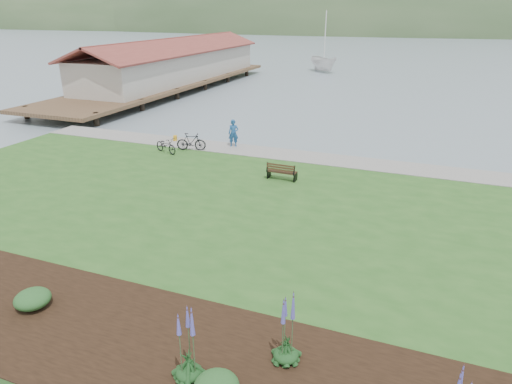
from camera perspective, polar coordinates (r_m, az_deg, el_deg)
ground at (r=20.61m, az=-1.18°, el=-1.81°), size 600.00×600.00×0.00m
lawn at (r=18.86m, az=-3.50°, el=-3.52°), size 34.00×20.00×0.40m
shoreline_path at (r=26.57m, az=4.52°, el=4.61°), size 34.00×2.20×0.03m
garden_bed at (r=11.75m, az=-6.21°, el=-20.29°), size 24.00×4.40×0.04m
far_hillside at (r=188.03m, az=26.47°, el=17.24°), size 580.00×80.00×38.00m
pier_pavilion at (r=52.86m, az=-10.22°, el=15.45°), size 8.00×36.00×5.40m
park_bench at (r=22.54m, az=3.21°, el=2.59°), size 1.46×0.62×0.90m
person at (r=27.99m, az=-2.84°, el=7.62°), size 0.84×0.70×1.98m
bicycle_a at (r=27.41m, az=-11.20°, el=5.77°), size 1.18×1.85×0.91m
bicycle_b at (r=27.61m, az=-8.11°, el=6.23°), size 0.98×1.82×1.06m
sailboat at (r=67.34m, az=8.40°, el=14.62°), size 13.99×14.00×25.88m
pannier at (r=29.94m, az=-10.08°, el=6.64°), size 0.32×0.37×0.34m
echium_0 at (r=10.83m, az=-8.57°, el=-18.90°), size 0.62×0.62×2.15m
echium_1 at (r=11.18m, az=3.84°, el=-17.09°), size 0.62×0.62×2.17m
shrub_0 at (r=14.64m, az=-26.15°, el=-11.90°), size 1.00×1.00×0.50m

